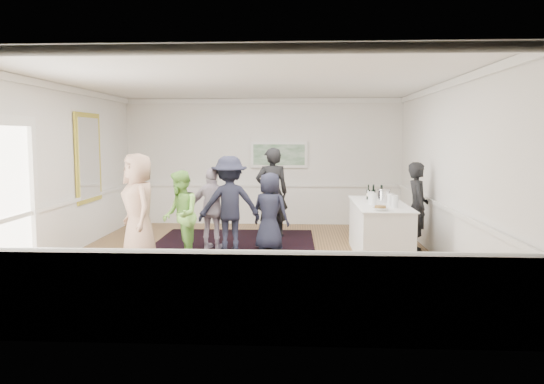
{
  "coord_description": "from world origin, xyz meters",
  "views": [
    {
      "loc": [
        0.9,
        -9.48,
        2.24
      ],
      "look_at": [
        0.41,
        0.2,
        1.22
      ],
      "focal_mm": 35.0,
      "sensor_mm": 36.0,
      "label": 1
    }
  ],
  "objects_px": {
    "guest_tan": "(139,207)",
    "guest_lilac": "(213,209)",
    "guest_dark_b": "(272,193)",
    "guest_dark_a": "(229,204)",
    "ice_bucket": "(384,196)",
    "guest_green": "(180,215)",
    "bartender": "(417,207)",
    "guest_navy": "(270,211)",
    "serving_table": "(379,230)",
    "nut_bowl": "(380,208)"
  },
  "relations": [
    {
      "from": "guest_green",
      "to": "guest_lilac",
      "type": "distance_m",
      "value": 0.94
    },
    {
      "from": "guest_dark_b",
      "to": "serving_table",
      "type": "bearing_deg",
      "value": 125.77
    },
    {
      "from": "serving_table",
      "to": "guest_navy",
      "type": "height_order",
      "value": "guest_navy"
    },
    {
      "from": "guest_tan",
      "to": "guest_navy",
      "type": "relative_size",
      "value": 1.26
    },
    {
      "from": "bartender",
      "to": "nut_bowl",
      "type": "xyz_separation_m",
      "value": [
        -0.93,
        -1.41,
        0.17
      ]
    },
    {
      "from": "serving_table",
      "to": "guest_lilac",
      "type": "bearing_deg",
      "value": 173.2
    },
    {
      "from": "guest_tan",
      "to": "guest_lilac",
      "type": "relative_size",
      "value": 1.19
    },
    {
      "from": "guest_lilac",
      "to": "guest_dark_a",
      "type": "xyz_separation_m",
      "value": [
        0.33,
        -0.04,
        0.12
      ]
    },
    {
      "from": "guest_lilac",
      "to": "guest_navy",
      "type": "distance_m",
      "value": 1.12
    },
    {
      "from": "guest_lilac",
      "to": "guest_navy",
      "type": "relative_size",
      "value": 1.06
    },
    {
      "from": "guest_green",
      "to": "ice_bucket",
      "type": "bearing_deg",
      "value": 79.95
    },
    {
      "from": "bartender",
      "to": "guest_tan",
      "type": "height_order",
      "value": "guest_tan"
    },
    {
      "from": "guest_tan",
      "to": "guest_green",
      "type": "distance_m",
      "value": 0.75
    },
    {
      "from": "guest_dark_a",
      "to": "ice_bucket",
      "type": "height_order",
      "value": "guest_dark_a"
    },
    {
      "from": "guest_dark_b",
      "to": "guest_dark_a",
      "type": "bearing_deg",
      "value": 49.23
    },
    {
      "from": "guest_tan",
      "to": "guest_green",
      "type": "relative_size",
      "value": 1.19
    },
    {
      "from": "nut_bowl",
      "to": "guest_dark_a",
      "type": "bearing_deg",
      "value": 154.03
    },
    {
      "from": "guest_dark_a",
      "to": "ice_bucket",
      "type": "xyz_separation_m",
      "value": [
        2.97,
        -0.16,
        0.19
      ]
    },
    {
      "from": "bartender",
      "to": "guest_navy",
      "type": "relative_size",
      "value": 1.14
    },
    {
      "from": "serving_table",
      "to": "guest_dark_a",
      "type": "xyz_separation_m",
      "value": [
        -2.86,
        0.34,
        0.43
      ]
    },
    {
      "from": "bartender",
      "to": "guest_dark_b",
      "type": "distance_m",
      "value": 3.21
    },
    {
      "from": "bartender",
      "to": "guest_navy",
      "type": "distance_m",
      "value": 2.86
    },
    {
      "from": "nut_bowl",
      "to": "bartender",
      "type": "bearing_deg",
      "value": 56.65
    },
    {
      "from": "bartender",
      "to": "guest_navy",
      "type": "height_order",
      "value": "bartender"
    },
    {
      "from": "serving_table",
      "to": "guest_green",
      "type": "bearing_deg",
      "value": -173.26
    },
    {
      "from": "guest_navy",
      "to": "ice_bucket",
      "type": "xyz_separation_m",
      "value": [
        2.18,
        -0.26,
        0.35
      ]
    },
    {
      "from": "bartender",
      "to": "serving_table",
      "type": "bearing_deg",
      "value": 119.97
    },
    {
      "from": "serving_table",
      "to": "guest_navy",
      "type": "xyz_separation_m",
      "value": [
        -2.07,
        0.44,
        0.26
      ]
    },
    {
      "from": "guest_green",
      "to": "bartender",
      "type": "bearing_deg",
      "value": 81.59
    },
    {
      "from": "ice_bucket",
      "to": "nut_bowl",
      "type": "bearing_deg",
      "value": -101.85
    },
    {
      "from": "bartender",
      "to": "guest_green",
      "type": "bearing_deg",
      "value": 102.46
    },
    {
      "from": "guest_lilac",
      "to": "guest_dark_b",
      "type": "xyz_separation_m",
      "value": [
        1.09,
        1.43,
        0.18
      ]
    },
    {
      "from": "guest_green",
      "to": "guest_dark_b",
      "type": "xyz_separation_m",
      "value": [
        1.56,
        2.24,
        0.18
      ]
    },
    {
      "from": "guest_green",
      "to": "ice_bucket",
      "type": "height_order",
      "value": "guest_green"
    },
    {
      "from": "guest_tan",
      "to": "guest_lilac",
      "type": "bearing_deg",
      "value": 94.91
    },
    {
      "from": "serving_table",
      "to": "guest_dark_a",
      "type": "height_order",
      "value": "guest_dark_a"
    },
    {
      "from": "bartender",
      "to": "guest_dark_b",
      "type": "bearing_deg",
      "value": 65.94
    },
    {
      "from": "guest_tan",
      "to": "guest_navy",
      "type": "bearing_deg",
      "value": 80.11
    },
    {
      "from": "ice_bucket",
      "to": "bartender",
      "type": "bearing_deg",
      "value": 19.6
    },
    {
      "from": "nut_bowl",
      "to": "guest_dark_b",
      "type": "bearing_deg",
      "value": 125.12
    },
    {
      "from": "guest_green",
      "to": "guest_dark_b",
      "type": "distance_m",
      "value": 2.74
    },
    {
      "from": "bartender",
      "to": "guest_dark_a",
      "type": "relative_size",
      "value": 0.94
    },
    {
      "from": "guest_dark_b",
      "to": "nut_bowl",
      "type": "relative_size",
      "value": 7.39
    },
    {
      "from": "guest_green",
      "to": "ice_bucket",
      "type": "distance_m",
      "value": 3.83
    },
    {
      "from": "guest_lilac",
      "to": "ice_bucket",
      "type": "relative_size",
      "value": 6.28
    },
    {
      "from": "serving_table",
      "to": "guest_dark_b",
      "type": "xyz_separation_m",
      "value": [
        -2.1,
        1.81,
        0.49
      ]
    },
    {
      "from": "bartender",
      "to": "nut_bowl",
      "type": "relative_size",
      "value": 6.48
    },
    {
      "from": "serving_table",
      "to": "ice_bucket",
      "type": "xyz_separation_m",
      "value": [
        0.11,
        0.18,
        0.61
      ]
    },
    {
      "from": "guest_dark_a",
      "to": "nut_bowl",
      "type": "relative_size",
      "value": 6.9
    },
    {
      "from": "guest_tan",
      "to": "guest_dark_a",
      "type": "bearing_deg",
      "value": 87.36
    }
  ]
}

